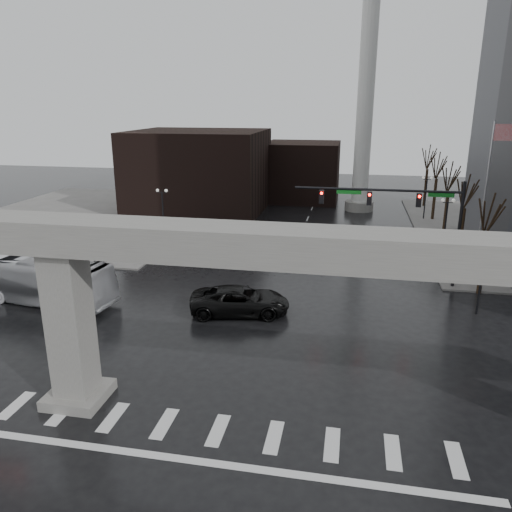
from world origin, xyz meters
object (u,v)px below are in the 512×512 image
object	(u,v)px
signal_mast_arm	(406,209)
far_car	(213,250)
city_bus	(36,280)
pickup_truck	(240,301)

from	to	relation	value
signal_mast_arm	far_car	xyz separation A→B (m)	(-15.78, 3.57, -5.03)
signal_mast_arm	city_bus	bearing A→B (deg)	-161.73
signal_mast_arm	pickup_truck	size ratio (longest dim) A/B	1.88
pickup_truck	signal_mast_arm	bearing A→B (deg)	-65.56
city_bus	far_car	bearing A→B (deg)	-30.65
signal_mast_arm	far_car	world-z (taller)	signal_mast_arm
signal_mast_arm	far_car	bearing A→B (deg)	167.25
pickup_truck	far_car	xyz separation A→B (m)	(-4.99, 11.22, -0.10)
signal_mast_arm	city_bus	xyz separation A→B (m)	(-25.07, -8.27, -4.22)
signal_mast_arm	city_bus	size ratio (longest dim) A/B	1.05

